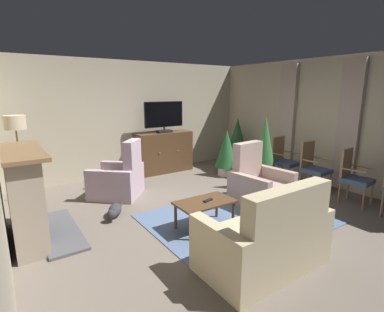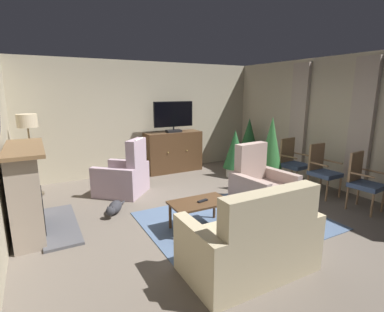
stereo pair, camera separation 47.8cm
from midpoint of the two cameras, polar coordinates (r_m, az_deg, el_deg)
name	(u,v)px [view 1 (the left image)]	position (r m, az deg, el deg)	size (l,w,h in m)	color
ground_plane	(209,210)	(5.19, 0.66, -10.59)	(6.55, 6.41, 0.04)	#665B51
wall_back	(137,118)	(7.42, -12.56, 7.22)	(6.55, 0.10, 2.73)	#B2A88E
wall_right_with_window	(318,121)	(6.99, 21.65, 6.32)	(0.10, 6.41, 2.73)	#BBB095
curtain_panel_near	(349,118)	(6.49, 26.62, 6.67)	(0.10, 0.44, 2.29)	#B2A393
curtain_panel_far	(287,113)	(7.34, 16.36, 8.03)	(0.10, 0.44, 2.29)	#B2A393
rug_central	(238,219)	(4.83, 6.10, -12.19)	(2.76, 2.17, 0.01)	slate
fireplace	(27,198)	(4.69, -32.29, -7.06)	(0.84, 1.53, 1.28)	#4C4C51
tv_cabinet	(164,153)	(7.45, -7.40, 0.58)	(1.44, 0.55, 1.01)	#352315
television	(164,116)	(7.27, -7.41, 7.73)	(1.04, 0.20, 0.76)	black
coffee_table	(205,205)	(4.37, -0.64, -9.58)	(0.88, 0.51, 0.43)	#4C331E
tv_remote	(208,200)	(4.35, -0.03, -8.74)	(0.17, 0.05, 0.02)	black
sofa_floral	(266,240)	(3.52, 10.52, -15.94)	(1.48, 0.86, 1.06)	tan
armchair_near_window	(119,179)	(5.93, -16.36, -4.46)	(1.21, 1.20, 1.14)	#AD93A3
armchair_facing_sofa	(259,185)	(5.45, 10.57, -5.73)	(1.00, 0.98, 1.10)	#A3897F
side_chair_beside_plant	(354,176)	(5.92, 27.13, -3.52)	(0.48, 0.51, 1.00)	#42567A
side_chair_mid_row	(313,166)	(6.34, 20.71, -1.90)	(0.46, 0.50, 1.01)	#42567A
side_chair_far_end	(283,159)	(6.77, 15.54, -0.62)	(0.52, 0.53, 1.02)	#42567A
potted_plant_on_hearth_side	(226,151)	(7.05, 4.82, 1.03)	(0.55, 0.55, 1.13)	beige
potted_plant_small_fern_corner	(264,149)	(6.15, 11.87, 1.24)	(0.52, 0.52, 1.53)	#99664C
potted_plant_leafy_by_curtain	(237,139)	(8.10, 7.20, 3.30)	(0.54, 0.54, 1.31)	#3D4C5B
cat	(115,211)	(5.08, -17.62, -10.22)	(0.46, 0.63, 0.22)	#2D2D33
floor_lamp	(16,132)	(6.22, -33.16, 3.97)	(0.36, 0.36, 1.60)	#4C4233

